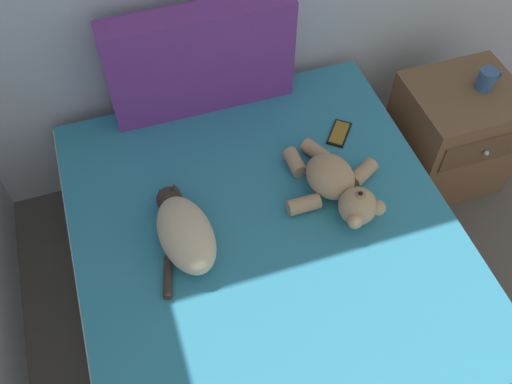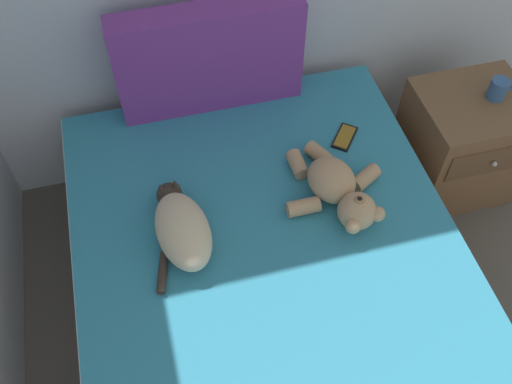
# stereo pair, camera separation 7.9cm
# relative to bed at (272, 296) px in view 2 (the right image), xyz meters

# --- Properties ---
(bed) EXTENTS (1.47, 1.91, 0.53)m
(bed) POSITION_rel_bed_xyz_m (0.00, 0.00, 0.00)
(bed) COLOR brown
(bed) RESTS_ON ground_plane
(patterned_cushion) EXTENTS (0.78, 0.13, 0.47)m
(patterned_cushion) POSITION_rel_bed_xyz_m (-0.04, 0.86, 0.51)
(patterned_cushion) COLOR #72338C
(patterned_cushion) RESTS_ON bed
(cat) EXTENTS (0.25, 0.43, 0.15)m
(cat) POSITION_rel_bed_xyz_m (-0.30, 0.18, 0.34)
(cat) COLOR #C6B293
(cat) RESTS_ON bed
(teddy_bear) EXTENTS (0.41, 0.49, 0.16)m
(teddy_bear) POSITION_rel_bed_xyz_m (0.31, 0.20, 0.34)
(teddy_bear) COLOR tan
(teddy_bear) RESTS_ON bed
(cell_phone) EXTENTS (0.15, 0.16, 0.01)m
(cell_phone) POSITION_rel_bed_xyz_m (0.45, 0.50, 0.28)
(cell_phone) COLOR black
(cell_phone) RESTS_ON bed
(nightstand) EXTENTS (0.50, 0.47, 0.56)m
(nightstand) POSITION_rel_bed_xyz_m (1.09, 0.54, 0.01)
(nightstand) COLOR brown
(nightstand) RESTS_ON ground_plane
(mug) EXTENTS (0.12, 0.08, 0.09)m
(mug) POSITION_rel_bed_xyz_m (1.17, 0.55, 0.34)
(mug) COLOR #33598C
(mug) RESTS_ON nightstand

